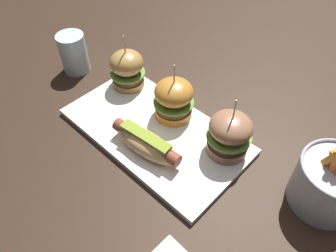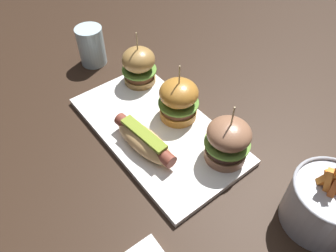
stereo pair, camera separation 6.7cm
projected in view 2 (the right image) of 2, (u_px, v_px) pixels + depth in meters
ground_plane at (157, 132)px, 0.74m from camera, size 3.00×3.00×0.00m
platter_main at (157, 129)px, 0.73m from camera, size 0.42×0.23×0.01m
hot_dog at (144, 140)px, 0.67m from camera, size 0.17×0.07×0.05m
slider_left at (139, 66)px, 0.80m from camera, size 0.09×0.09×0.14m
slider_center at (178, 99)px, 0.72m from camera, size 0.09×0.09×0.14m
slider_right at (228, 141)px, 0.64m from camera, size 0.09×0.09×0.14m
fries_bucket at (325, 204)px, 0.55m from camera, size 0.13×0.13×0.15m
water_glass at (91, 46)px, 0.88m from camera, size 0.07×0.07×0.11m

